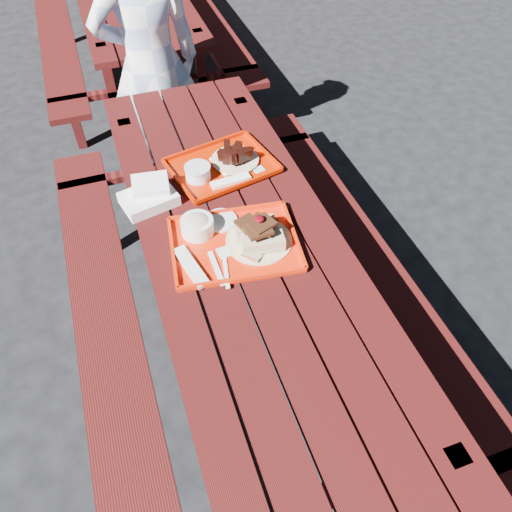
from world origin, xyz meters
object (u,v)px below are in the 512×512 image
object	(u,v)px
person	(151,65)
near_tray	(233,236)
far_tray	(221,166)
picnic_table_near	(244,273)
picnic_table_far	(130,9)

from	to	relation	value
person	near_tray	bearing A→B (deg)	87.73
near_tray	far_tray	xyz separation A→B (m)	(0.08, 0.44, -0.01)
picnic_table_near	picnic_table_far	world-z (taller)	same
near_tray	person	distance (m)	1.40
picnic_table_near	person	size ratio (longest dim) A/B	1.52
picnic_table_near	person	distance (m)	1.43
picnic_table_far	person	distance (m)	1.41
picnic_table_near	person	world-z (taller)	person
far_tray	person	distance (m)	0.97
person	far_tray	bearing A→B (deg)	93.26
picnic_table_near	far_tray	world-z (taller)	far_tray
near_tray	person	bearing A→B (deg)	91.49
picnic_table_near	person	bearing A→B (deg)	93.03
picnic_table_near	near_tray	distance (m)	0.23
picnic_table_far	far_tray	world-z (taller)	far_tray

